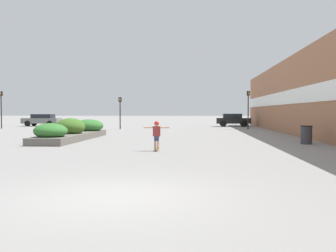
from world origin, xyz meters
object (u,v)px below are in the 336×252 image
at_px(skateboarder, 157,132).
at_px(traffic_light_far_left, 1,104).
at_px(trash_bin, 306,135).
at_px(traffic_light_left, 120,107).
at_px(car_leftmost, 42,120).
at_px(skateboard, 157,149).
at_px(traffic_light_right, 248,103).
at_px(car_center_left, 233,120).

xyz_separation_m(skateboarder, traffic_light_far_left, (-18.23, 20.35, 1.73)).
xyz_separation_m(trash_bin, traffic_light_left, (-13.51, 16.28, 1.69)).
xyz_separation_m(car_leftmost, traffic_light_far_left, (-1.39, -6.77, 1.79)).
xyz_separation_m(skateboard, traffic_light_right, (6.68, 20.57, 2.47)).
distance_m(skateboard, car_leftmost, 31.93).
distance_m(skateboard, skateboarder, 0.77).
height_order(skateboarder, car_leftmost, car_leftmost).
bearing_deg(traffic_light_far_left, skateboarder, -48.15).
bearing_deg(traffic_light_far_left, traffic_light_right, 0.51).
distance_m(trash_bin, car_center_left, 23.59).
xyz_separation_m(skateboard, trash_bin, (7.59, 4.12, 0.43)).
xyz_separation_m(car_leftmost, traffic_light_left, (10.91, -6.72, 1.41)).
height_order(trash_bin, traffic_light_right, traffic_light_right).
distance_m(car_leftmost, traffic_light_far_left, 7.14).
bearing_deg(skateboard, traffic_light_right, 73.52).
height_order(trash_bin, car_leftmost, car_leftmost).
distance_m(traffic_light_left, traffic_light_right, 12.62).
height_order(skateboard, traffic_light_far_left, traffic_light_far_left).
height_order(skateboard, skateboarder, skateboarder).
height_order(skateboard, car_center_left, car_center_left).
distance_m(skateboard, trash_bin, 8.64).
bearing_deg(traffic_light_right, skateboarder, -107.99).
relative_size(trash_bin, car_leftmost, 0.22).
bearing_deg(skateboarder, car_center_left, 79.49).
xyz_separation_m(traffic_light_right, traffic_light_far_left, (-24.91, -0.22, 0.03)).
bearing_deg(traffic_light_left, car_center_left, 31.52).
height_order(skateboarder, car_center_left, car_center_left).
height_order(car_center_left, traffic_light_right, traffic_light_right).
distance_m(car_leftmost, traffic_light_left, 12.89).
distance_m(skateboard, car_center_left, 28.28).
distance_m(skateboarder, car_center_left, 28.27).
distance_m(car_center_left, traffic_light_far_left, 25.26).
relative_size(car_center_left, traffic_light_right, 1.04).
xyz_separation_m(skateboarder, traffic_light_left, (-5.93, 20.40, 1.35)).
distance_m(traffic_light_right, traffic_light_far_left, 24.91).
bearing_deg(trash_bin, traffic_light_far_left, 147.83).
height_order(skateboard, traffic_light_right, traffic_light_right).
bearing_deg(skateboarder, traffic_light_left, 107.72).
bearing_deg(skateboard, car_center_left, 79.49).
relative_size(skateboarder, trash_bin, 1.25).
distance_m(skateboard, traffic_light_left, 21.35).
height_order(trash_bin, traffic_light_far_left, traffic_light_far_left).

